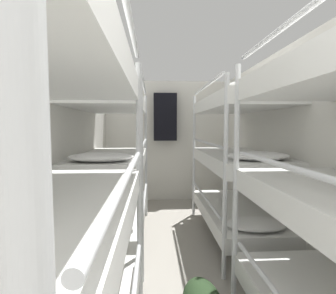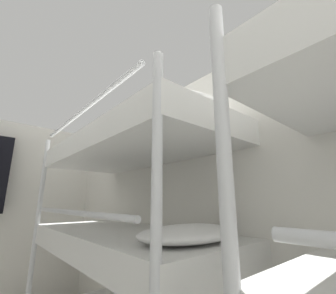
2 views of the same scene
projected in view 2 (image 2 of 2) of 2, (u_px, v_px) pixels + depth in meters
The scene contains 2 objects.
wall_right at pixel (265, 229), 1.33m from camera, with size 0.06×5.61×2.34m.
bunk_stack_right_far at pixel (126, 241), 1.65m from camera, with size 0.82×1.90×1.99m.
Camera 2 is at (-0.13, 2.06, 1.33)m, focal length 24.00 mm.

